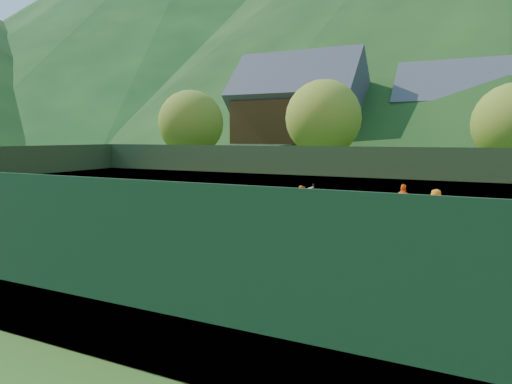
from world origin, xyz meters
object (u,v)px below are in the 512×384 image
at_px(ball_hopper, 103,206).
at_px(chalet_left, 299,118).
at_px(chalet_mid, 460,123).
at_px(student_c, 435,210).
at_px(tennis_net, 267,211).
at_px(student_b, 403,203).
at_px(coach, 202,212).
at_px(student_a, 301,201).

height_order(ball_hopper, chalet_left, chalet_left).
height_order(ball_hopper, chalet_mid, chalet_mid).
bearing_deg(student_c, chalet_left, -56.95).
distance_m(tennis_net, ball_hopper, 6.92).
relative_size(tennis_net, chalet_mid, 0.95).
height_order(student_c, chalet_left, chalet_left).
relative_size(tennis_net, chalet_left, 0.87).
distance_m(student_b, tennis_net, 5.90).
xyz_separation_m(coach, chalet_left, (-8.88, 33.27, 4.77)).
height_order(student_b, ball_hopper, student_b).
bearing_deg(tennis_net, coach, -108.82).
xyz_separation_m(tennis_net, ball_hopper, (-6.18, -3.11, 0.25)).
distance_m(student_c, tennis_net, 6.69).
relative_size(student_c, chalet_mid, 0.13).
relative_size(coach, ball_hopper, 1.72).
bearing_deg(tennis_net, student_b, 29.61).
bearing_deg(tennis_net, student_a, 67.94).
distance_m(coach, tennis_net, 3.47).
relative_size(student_a, student_c, 0.88).
bearing_deg(tennis_net, chalet_left, 108.43).
distance_m(coach, student_c, 8.91).
distance_m(student_b, chalet_mid, 31.38).
xyz_separation_m(student_b, ball_hopper, (-11.31, -6.02, -0.06)).
height_order(coach, tennis_net, coach).
bearing_deg(student_a, chalet_mid, -85.21).
height_order(student_b, chalet_left, chalet_left).
bearing_deg(chalet_mid, student_a, -99.22).
bearing_deg(tennis_net, chalet_mid, 79.99).
distance_m(ball_hopper, chalet_mid, 39.28).
distance_m(student_c, chalet_left, 33.53).
height_order(tennis_net, chalet_left, chalet_left).
xyz_separation_m(coach, student_c, (7.68, 4.52, -0.04)).
relative_size(student_a, chalet_left, 0.10).
bearing_deg(chalet_mid, chalet_left, -165.96).
bearing_deg(chalet_mid, student_c, -89.02).
height_order(coach, chalet_mid, chalet_mid).
bearing_deg(ball_hopper, chalet_left, 96.58).
bearing_deg(ball_hopper, coach, -1.86).
distance_m(ball_hopper, chalet_left, 33.68).
bearing_deg(chalet_left, student_c, -60.06).
bearing_deg(student_b, chalet_left, -54.89).
distance_m(coach, student_a, 5.59).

